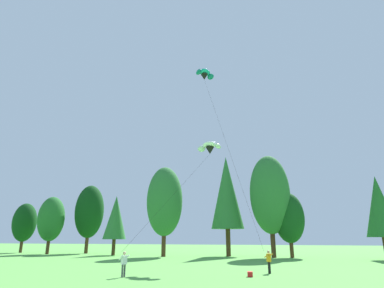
% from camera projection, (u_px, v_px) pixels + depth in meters
% --- Properties ---
extents(treeline_tree_a, '(4.16, 4.16, 8.74)m').
position_uv_depth(treeline_tree_a, '(25.00, 222.00, 58.72)').
color(treeline_tree_a, '#472D19').
rests_on(treeline_tree_a, ground_plane).
extents(treeline_tree_b, '(4.33, 4.33, 9.36)m').
position_uv_depth(treeline_tree_b, '(51.00, 219.00, 54.11)').
color(treeline_tree_b, '#472D19').
rests_on(treeline_tree_b, ground_plane).
extents(treeline_tree_c, '(4.95, 4.95, 11.68)m').
position_uv_depth(treeline_tree_c, '(89.00, 211.00, 56.74)').
color(treeline_tree_c, '#472D19').
rests_on(treeline_tree_c, ground_plane).
extents(treeline_tree_d, '(3.61, 3.61, 9.12)m').
position_uv_depth(treeline_tree_d, '(115.00, 217.00, 50.89)').
color(treeline_tree_d, '#472D19').
rests_on(treeline_tree_d, ground_plane).
extents(treeline_tree_e, '(5.31, 5.31, 13.00)m').
position_uv_depth(treeline_tree_e, '(165.00, 201.00, 47.78)').
color(treeline_tree_e, '#472D19').
rests_on(treeline_tree_e, ground_plane).
extents(treeline_tree_f, '(4.88, 4.88, 14.92)m').
position_uv_depth(treeline_tree_f, '(227.00, 192.00, 49.12)').
color(treeline_tree_f, '#472D19').
rests_on(treeline_tree_f, ground_plane).
extents(treeline_tree_g, '(5.64, 5.64, 14.23)m').
position_uv_depth(treeline_tree_g, '(270.00, 194.00, 45.85)').
color(treeline_tree_g, '#472D19').
rests_on(treeline_tree_g, ground_plane).
extents(treeline_tree_h, '(4.16, 4.16, 8.74)m').
position_uv_depth(treeline_tree_h, '(289.00, 218.00, 44.79)').
color(treeline_tree_h, '#472D19').
rests_on(treeline_tree_h, ground_plane).
extents(treeline_tree_i, '(3.86, 3.86, 10.29)m').
position_uv_depth(treeline_tree_i, '(379.00, 206.00, 40.43)').
color(treeline_tree_i, '#472D19').
rests_on(treeline_tree_i, ground_plane).
extents(kite_flyer_near, '(0.71, 0.73, 1.69)m').
position_uv_depth(kite_flyer_near, '(124.00, 262.00, 22.38)').
color(kite_flyer_near, '#4C4C51').
rests_on(kite_flyer_near, ground_plane).
extents(kite_flyer_mid, '(0.71, 0.73, 1.69)m').
position_uv_depth(kite_flyer_mid, '(269.00, 260.00, 24.65)').
color(kite_flyer_mid, black).
rests_on(kite_flyer_mid, ground_plane).
extents(parafoil_kite_high_white, '(5.74, 11.68, 11.09)m').
position_uv_depth(parafoil_kite_high_white, '(209.00, 147.00, 34.57)').
color(parafoil_kite_high_white, white).
extents(parafoil_kite_mid_teal, '(7.14, 7.92, 20.34)m').
position_uv_depth(parafoil_kite_mid_teal, '(205.00, 75.00, 37.97)').
color(parafoil_kite_mid_teal, teal).
extents(picnic_cooler, '(0.41, 0.55, 0.34)m').
position_uv_depth(picnic_cooler, '(250.00, 274.00, 22.43)').
color(picnic_cooler, red).
rests_on(picnic_cooler, ground_plane).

